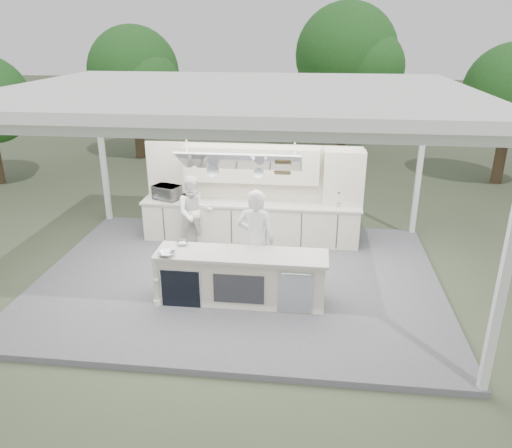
# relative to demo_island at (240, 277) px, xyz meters

# --- Properties ---
(ground) EXTENTS (90.00, 90.00, 0.00)m
(ground) POSITION_rel_demo_island_xyz_m (-0.18, 0.91, -0.60)
(ground) COLOR #414A33
(ground) RESTS_ON ground
(stage_deck) EXTENTS (8.00, 6.00, 0.12)m
(stage_deck) POSITION_rel_demo_island_xyz_m (-0.18, 0.91, -0.54)
(stage_deck) COLOR #5A595E
(stage_deck) RESTS_ON ground
(tent) EXTENTS (8.20, 6.20, 3.86)m
(tent) POSITION_rel_demo_island_xyz_m (-0.18, 0.90, 3.11)
(tent) COLOR white
(tent) RESTS_ON ground
(demo_island) EXTENTS (3.10, 0.79, 0.95)m
(demo_island) POSITION_rel_demo_island_xyz_m (0.00, 0.00, 0.00)
(demo_island) COLOR beige
(demo_island) RESTS_ON stage_deck
(back_counter) EXTENTS (5.08, 0.72, 0.95)m
(back_counter) POSITION_rel_demo_island_xyz_m (-0.18, 2.81, 0.00)
(back_counter) COLOR beige
(back_counter) RESTS_ON stage_deck
(back_wall_unit) EXTENTS (5.05, 0.48, 2.25)m
(back_wall_unit) POSITION_rel_demo_island_xyz_m (0.27, 3.03, 0.98)
(back_wall_unit) COLOR beige
(back_wall_unit) RESTS_ON stage_deck
(tree_cluster) EXTENTS (19.55, 9.40, 5.85)m
(tree_cluster) POSITION_rel_demo_island_xyz_m (-0.34, 10.68, 2.69)
(tree_cluster) COLOR #463523
(tree_cluster) RESTS_ON ground
(head_chef) EXTENTS (0.78, 0.57, 1.99)m
(head_chef) POSITION_rel_demo_island_xyz_m (0.22, 0.54, 0.52)
(head_chef) COLOR white
(head_chef) RESTS_ON stage_deck
(sous_chef) EXTENTS (1.00, 0.89, 1.69)m
(sous_chef) POSITION_rel_demo_island_xyz_m (-1.39, 2.28, 0.37)
(sous_chef) COLOR white
(sous_chef) RESTS_ON stage_deck
(toaster_oven) EXTENTS (0.71, 0.60, 0.33)m
(toaster_oven) POSITION_rel_demo_island_xyz_m (-2.16, 2.81, 0.64)
(toaster_oven) COLOR silver
(toaster_oven) RESTS_ON back_counter
(bowl_large) EXTENTS (0.35, 0.35, 0.07)m
(bowl_large) POSITION_rel_demo_island_xyz_m (-1.28, -0.24, 0.51)
(bowl_large) COLOR silver
(bowl_large) RESTS_ON demo_island
(bowl_small) EXTENTS (0.27, 0.27, 0.07)m
(bowl_small) POSITION_rel_demo_island_xyz_m (-1.12, 0.26, 0.51)
(bowl_small) COLOR silver
(bowl_small) RESTS_ON demo_island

